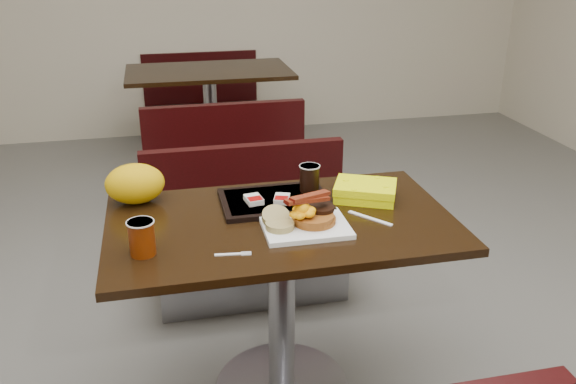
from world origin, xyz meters
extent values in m
cube|color=white|center=(0.07, -0.09, 0.76)|extent=(0.29, 0.23, 0.02)
cylinder|color=brown|center=(0.10, -0.08, 0.78)|extent=(0.19, 0.19, 0.03)
cylinder|color=black|center=(0.13, -0.05, 0.80)|extent=(0.10, 0.10, 0.01)
ellipsoid|color=#FFBB05|center=(0.05, -0.09, 0.82)|extent=(0.10, 0.09, 0.05)
cylinder|color=tan|center=(-0.02, -0.10, 0.78)|extent=(0.11, 0.11, 0.02)
cylinder|color=tan|center=(-0.03, -0.05, 0.79)|extent=(0.10, 0.10, 0.05)
cylinder|color=#932A05|center=(-0.47, -0.15, 0.81)|extent=(0.10, 0.10, 0.11)
cube|color=white|center=(0.30, -0.06, 0.75)|extent=(0.12, 0.15, 0.00)
cube|color=#9E4006|center=(-0.16, 0.02, 0.75)|extent=(0.04, 0.03, 0.01)
cube|color=#8C0504|center=(-0.04, 0.04, 0.76)|extent=(0.05, 0.05, 0.01)
cube|color=black|center=(0.01, 0.14, 0.76)|extent=(0.39, 0.28, 0.02)
cube|color=silver|center=(-0.08, 0.13, 0.78)|extent=(0.07, 0.08, 0.02)
cube|color=silver|center=(0.03, 0.11, 0.78)|extent=(0.07, 0.09, 0.02)
cylinder|color=black|center=(0.15, 0.19, 0.82)|extent=(0.08, 0.08, 0.10)
cube|color=#F1F804|center=(0.35, 0.11, 0.78)|extent=(0.27, 0.25, 0.06)
ellipsoid|color=#F6BB08|center=(-0.49, 0.26, 0.82)|extent=(0.24, 0.19, 0.15)
camera|label=1|loc=(-0.38, -1.85, 1.66)|focal=37.51mm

